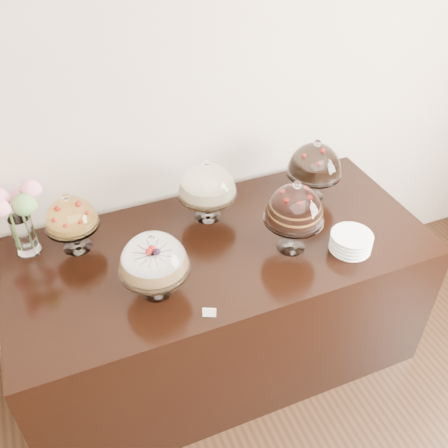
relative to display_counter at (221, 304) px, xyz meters
name	(u,v)px	position (x,y,z in m)	size (l,w,h in m)	color
wall_back	(177,96)	(-0.02, 0.55, 1.05)	(5.00, 0.04, 3.00)	#C1AF9B
display_counter	(221,304)	(0.00, 0.00, 0.00)	(2.20, 1.00, 0.90)	black
cake_stand_sugar_sponge	(153,257)	(-0.40, -0.19, 0.67)	(0.33, 0.33, 0.36)	white
cake_stand_choco_layer	(295,206)	(0.33, -0.15, 0.71)	(0.30, 0.30, 0.41)	white
cake_stand_cheesecake	(207,183)	(0.03, 0.26, 0.67)	(0.32, 0.32, 0.37)	white
cake_stand_dark_choco	(315,162)	(0.66, 0.21, 0.68)	(0.31, 0.31, 0.37)	white
cake_stand_fruit_tart	(70,216)	(-0.69, 0.27, 0.66)	(0.27, 0.27, 0.34)	white
flower_vase	(15,210)	(-0.93, 0.34, 0.71)	(0.28, 0.29, 0.42)	white
plate_stack	(351,242)	(0.61, -0.28, 0.50)	(0.21, 0.21, 0.09)	white
price_card_left	(209,312)	(-0.22, -0.42, 0.47)	(0.06, 0.01, 0.04)	white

